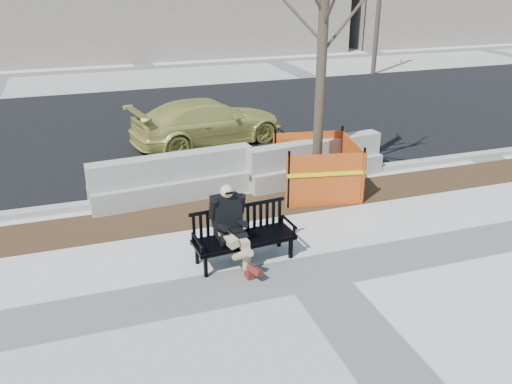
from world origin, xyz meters
TOP-DOWN VIEW (x-y plane):
  - ground at (0.00, 0.00)m, footprint 120.00×120.00m
  - mulch_strip at (0.00, 2.60)m, footprint 40.00×1.20m
  - asphalt_street at (0.00, 8.80)m, footprint 60.00×10.40m
  - curb at (0.00, 3.55)m, footprint 60.00×0.25m
  - bench at (-0.88, 0.67)m, footprint 1.70×0.73m
  - seated_man at (-1.10, 0.70)m, footprint 0.64×0.99m
  - tree_fence at (1.38, 2.89)m, footprint 2.74×2.74m
  - sedan at (0.06, 6.75)m, footprint 4.30×2.40m
  - jersey_barrier_left at (-1.48, 3.48)m, footprint 3.34×0.94m
  - jersey_barrier_right at (1.63, 3.51)m, footprint 3.26×1.04m
  - far_tree_right at (9.11, 13.92)m, footprint 2.36×2.36m

SIDE VIEW (x-z plane):
  - ground at x=0.00m, z-range 0.00..0.00m
  - bench at x=-0.88m, z-range -0.44..0.44m
  - seated_man at x=-1.10m, z-range -0.66..0.66m
  - tree_fence at x=1.38m, z-range -2.94..2.94m
  - sedan at x=0.06m, z-range -0.59..0.59m
  - jersey_barrier_left at x=-1.48m, z-range -0.47..0.47m
  - jersey_barrier_right at x=1.63m, z-range -0.46..0.46m
  - far_tree_right at x=9.11m, z-range -2.97..2.97m
  - asphalt_street at x=0.00m, z-range 0.00..0.01m
  - mulch_strip at x=0.00m, z-range -0.01..0.01m
  - curb at x=0.00m, z-range 0.00..0.12m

